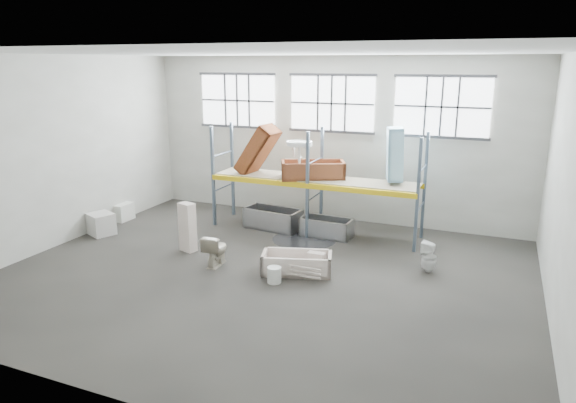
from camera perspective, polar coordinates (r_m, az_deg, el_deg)
The scene contains 34 objects.
floor at distance 12.18m, azimuth -2.74°, elevation -8.32°, with size 12.00×10.00×0.10m, color #423E38.
ceiling at distance 11.17m, azimuth -3.08°, elevation 16.43°, with size 12.00×10.00×0.10m, color silver.
wall_back at distance 16.04m, azimuth 4.91°, elevation 6.87°, with size 12.00×0.10×5.00m, color #A7A59A.
wall_front at distance 7.33m, azimuth -20.10°, elevation -4.08°, with size 12.00×0.10×5.00m, color #AAA89C.
wall_left at distance 15.00m, azimuth -24.36°, elevation 5.00°, with size 0.10×10.00×5.00m, color #A8A69C.
wall_right at distance 10.41m, azimuth 28.76°, elevation 0.50°, with size 0.10×10.00×5.00m, color #A09F95.
window_left at distance 17.07m, azimuth -5.60°, elevation 11.07°, with size 2.60×0.04×1.60m, color white.
window_mid at distance 15.82m, azimuth 4.87°, elevation 10.77°, with size 2.60×0.04×1.60m, color white.
window_right at distance 15.16m, azimuth 16.64°, elevation 10.01°, with size 2.60×0.04×1.60m, color white.
rack_upright_la at distance 15.51m, azimuth -8.29°, elevation 2.72°, with size 0.08×0.08×3.00m, color slate.
rack_upright_lb at distance 16.52m, azimuth -6.17°, elevation 3.56°, with size 0.08×0.08×3.00m, color slate.
rack_upright_ma at distance 14.23m, azimuth 2.16°, elevation 1.75°, with size 0.08×0.08×3.00m, color slate.
rack_upright_mb at distance 15.34m, azimuth 3.73°, elevation 2.71°, with size 0.08×0.08×3.00m, color slate.
rack_upright_ra at distance 13.52m, azimuth 14.16°, elevation 0.57°, with size 0.08×0.08×3.00m, color slate.
rack_upright_rb at distance 14.67m, azimuth 14.89°, elevation 1.65°, with size 0.08×0.08×3.00m, color slate.
rack_beam_front at distance 14.23m, azimuth 2.16°, elevation 1.75°, with size 6.00×0.10×0.14m, color yellow.
rack_beam_back at distance 15.34m, azimuth 3.73°, elevation 2.71°, with size 6.00×0.10×0.14m, color yellow.
shelf_deck at distance 14.76m, azimuth 2.98°, elevation 2.55°, with size 5.90×1.10×0.03m, color gray.
wet_patch at distance 14.48m, azimuth 1.83°, elevation -4.20°, with size 1.80×1.80×0.00m, color black.
bathtub_beige at distance 12.19m, azimuth 0.98°, elevation -6.81°, with size 1.62×0.76×0.48m, color beige, non-canonical shape.
cistern_spare at distance 12.24m, azimuth 3.14°, elevation -6.53°, with size 0.41×0.19×0.39m, color beige.
sink_in_tub at distance 12.35m, azimuth -0.43°, elevation -6.90°, with size 0.47×0.47×0.16m, color beige.
toilet_beige at distance 12.69m, azimuth -7.99°, elevation -5.30°, with size 0.44×0.78×0.79m, color beige.
cistern_tall at distance 13.67m, azimuth -11.06°, elevation -2.81°, with size 0.42×0.27×1.29m, color beige.
toilet_white at distance 12.61m, azimuth 15.32°, elevation -5.93°, with size 0.34×0.35×0.75m, color white.
steel_tub_left at distance 15.32m, azimuth -1.65°, elevation -1.90°, with size 1.67×0.78×0.61m, color #B2B4BB, non-canonical shape.
steel_tub_right at distance 14.69m, azimuth 4.27°, elevation -2.86°, with size 1.44×0.67×0.53m, color #B6B8BE, non-canonical shape.
rust_tub_flat at distance 14.76m, azimuth 2.77°, elevation 3.50°, with size 1.79×0.84×0.50m, color brown, non-canonical shape.
rust_tub_tilted at distance 15.25m, azimuth -3.36°, elevation 5.69°, with size 1.60×0.75×0.45m, color maroon, non-canonical shape.
sink_on_shelf at distance 14.41m, azimuth 1.26°, elevation 4.35°, with size 0.72×0.56×0.64m, color white.
blue_tub_upright at distance 14.26m, azimuth 11.75°, elevation 5.14°, with size 1.43×0.67×0.40m, color #A3DEFA, non-canonical shape.
bucket at distance 11.68m, azimuth -1.53°, elevation -8.12°, with size 0.32×0.32×0.37m, color silver.
carton_near at distance 15.77m, azimuth -20.00°, elevation -2.33°, with size 0.72×0.61×0.61m, color beige.
carton_far at distance 17.02m, azimuth -18.07°, elevation -1.05°, with size 0.64×0.64×0.53m, color silver.
Camera 1 is at (4.81, -10.08, 4.80)m, focal length 32.12 mm.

